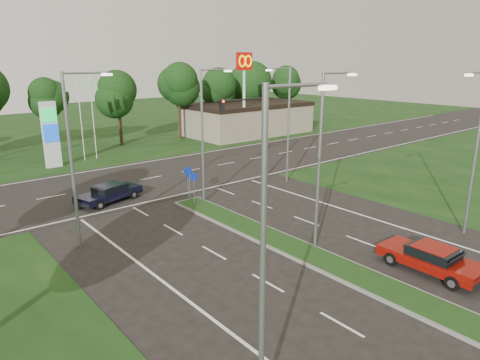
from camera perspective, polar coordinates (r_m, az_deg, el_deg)
ground at (r=19.37m, az=22.34°, el=-14.94°), size 160.00×160.00×0.00m
verge_far at (r=64.77m, az=-25.81°, el=5.68°), size 160.00×50.00×0.02m
cross_road at (r=36.03m, az=-13.22°, el=-0.03°), size 160.00×12.00×0.02m
median_kerb at (r=21.16m, az=12.67°, el=-11.19°), size 2.00×26.00×0.12m
commercial_building at (r=57.56m, az=1.00°, el=8.18°), size 16.00×9.00×4.00m
streetlight_median_near at (r=21.42m, az=10.90°, el=3.51°), size 2.53×0.22×9.00m
streetlight_median_far at (r=28.70m, az=-4.73°, el=6.78°), size 2.53×0.22×9.00m
streetlight_left_near at (r=10.96m, az=3.88°, el=-8.06°), size 2.53×0.22×9.00m
streetlight_left_far at (r=22.77m, az=-21.20°, el=3.44°), size 2.53×0.22×9.00m
streetlight_right_far at (r=33.73m, az=6.26°, el=8.06°), size 2.53×0.22×9.00m
streetlight_right_near at (r=26.15m, az=28.88°, el=4.01°), size 2.53×0.22×9.00m
traffic_signal at (r=34.11m, az=1.91°, el=7.51°), size 5.10×0.42×7.00m
median_signs at (r=29.18m, az=-6.64°, el=0.11°), size 1.16×1.76×2.38m
gas_pylon at (r=42.35m, az=-23.70°, el=5.81°), size 5.80×1.26×8.00m
mcdonalds_sign at (r=51.43m, az=0.57°, el=13.99°), size 2.20×0.47×10.40m
treeline_far at (r=49.67m, az=-22.15°, el=11.48°), size 6.00×6.00×9.90m
red_sedan at (r=21.91m, az=24.14°, el=-9.49°), size 2.02×4.65×1.27m
navy_sedan at (r=30.90m, az=-17.06°, el=-1.64°), size 4.78×2.90×1.23m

